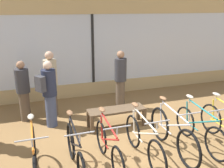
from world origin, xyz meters
TOP-DOWN VIEW (x-y plane):
  - ground_plane at (0.00, 0.00)m, footprint 24.00×24.00m
  - shop_back_wall at (0.00, 3.60)m, footprint 12.00×0.08m
  - bicycle_far_left at (-1.99, -0.26)m, footprint 0.46×1.77m
  - bicycle_left at (-1.31, -0.27)m, footprint 0.46×1.75m
  - bicycle_center_left at (-0.70, -0.25)m, footprint 0.46×1.66m
  - bicycle_center at (-0.02, -0.27)m, footprint 0.46×1.73m
  - bicycle_center_right at (0.65, -0.20)m, footprint 0.46×1.80m
  - bicycle_right at (1.29, -0.19)m, footprint 0.46×1.70m
  - display_bench at (-0.03, 1.21)m, footprint 1.40×0.44m
  - customer_near_rack at (-2.14, 2.28)m, footprint 0.46×0.46m
  - customer_by_window at (-1.55, 1.72)m, footprint 0.56×0.51m
  - customer_mid_floor at (0.47, 2.31)m, footprint 0.35×0.35m
  - customer_near_bench at (-1.44, 2.40)m, footprint 0.42×0.42m

SIDE VIEW (x-z plane):
  - ground_plane at x=0.00m, z-range 0.00..0.00m
  - display_bench at x=-0.03m, z-range 0.15..0.60m
  - bicycle_center_left at x=-0.70m, z-range -0.12..0.89m
  - bicycle_right at x=1.29m, z-range -0.13..0.89m
  - bicycle_center at x=-0.02m, z-range -0.12..0.90m
  - bicycle_left at x=-1.31m, z-range -0.13..0.91m
  - bicycle_center_right at x=0.65m, z-range -0.12..0.93m
  - bicycle_far_left at x=-1.99m, z-range -0.12..0.93m
  - customer_near_rack at x=-2.14m, z-range 0.03..1.60m
  - customer_mid_floor at x=0.47m, z-range 0.04..1.71m
  - customer_by_window at x=-1.55m, z-range 0.06..1.70m
  - customer_near_bench at x=-1.44m, z-range 0.05..1.79m
  - shop_back_wall at x=0.00m, z-range 0.04..3.24m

